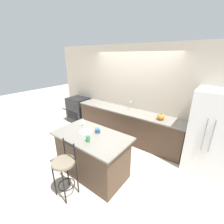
{
  "coord_description": "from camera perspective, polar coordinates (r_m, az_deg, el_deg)",
  "views": [
    {
      "loc": [
        2.09,
        -3.15,
        2.41
      ],
      "look_at": [
        0.08,
        -0.48,
        1.13
      ],
      "focal_mm": 24.0,
      "sensor_mm": 36.0,
      "label": 1
    }
  ],
  "objects": [
    {
      "name": "refrigerator",
      "position": [
        3.76,
        33.12,
        -6.5
      ],
      "size": [
        0.77,
        0.75,
        1.79
      ],
      "color": "white",
      "rests_on": "ground_plane"
    },
    {
      "name": "dinner_plate",
      "position": [
        3.13,
        -9.98,
        -7.39
      ],
      "size": [
        0.26,
        0.26,
        0.02
      ],
      "color": "white",
      "rests_on": "kitchen_island"
    },
    {
      "name": "wine_glass",
      "position": [
        3.33,
        -10.88,
        -3.3
      ],
      "size": [
        0.07,
        0.07,
        0.19
      ],
      "color": "white",
      "rests_on": "kitchen_island"
    },
    {
      "name": "coffee_mug",
      "position": [
        3.06,
        -5.54,
        -7.09
      ],
      "size": [
        0.13,
        0.1,
        0.09
      ],
      "color": "#335689",
      "rests_on": "kitchen_island"
    },
    {
      "name": "back_counter",
      "position": [
        4.53,
        5.62,
        -4.68
      ],
      "size": [
        3.31,
        0.65,
        0.91
      ],
      "color": "#4C3828",
      "rests_on": "ground_plane"
    },
    {
      "name": "sink_faucet",
      "position": [
        4.47,
        7.19,
        3.07
      ],
      "size": [
        0.02,
        0.13,
        0.22
      ],
      "color": "#ADAFB5",
      "rests_on": "back_counter"
    },
    {
      "name": "pumpkin_decoration",
      "position": [
        3.87,
        18.14,
        -1.83
      ],
      "size": [
        0.18,
        0.18,
        0.16
      ],
      "color": "orange",
      "rests_on": "back_counter"
    },
    {
      "name": "wall_back",
      "position": [
        4.49,
        8.11,
        7.05
      ],
      "size": [
        6.0,
        0.07,
        2.7
      ],
      "color": "beige",
      "rests_on": "ground_plane"
    },
    {
      "name": "tumbler_cup",
      "position": [
        2.78,
        -9.09,
        -9.92
      ],
      "size": [
        0.07,
        0.07,
        0.13
      ],
      "color": "#3D934C",
      "rests_on": "kitchen_island"
    },
    {
      "name": "kitchen_island",
      "position": [
        3.26,
        -7.48,
        -15.78
      ],
      "size": [
        1.53,
        0.88,
        0.93
      ],
      "color": "#4C3828",
      "rests_on": "ground_plane"
    },
    {
      "name": "ground_plane",
      "position": [
        4.49,
        2.91,
        -11.6
      ],
      "size": [
        18.0,
        18.0,
        0.0
      ],
      "primitive_type": "plane",
      "color": "beige"
    },
    {
      "name": "bar_stool_near",
      "position": [
        2.87,
        -17.58,
        -19.55
      ],
      "size": [
        0.39,
        0.39,
        1.06
      ],
      "color": "black",
      "rests_on": "ground_plane"
    },
    {
      "name": "oven_range",
      "position": [
        5.81,
        -12.56,
        0.81
      ],
      "size": [
        0.75,
        0.65,
        0.93
      ],
      "color": "#28282B",
      "rests_on": "ground_plane"
    }
  ]
}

